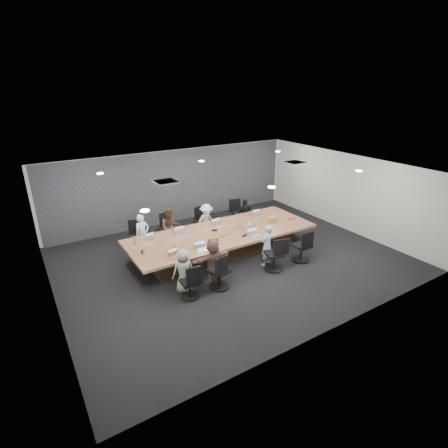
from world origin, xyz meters
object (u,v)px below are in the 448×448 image
chair_7 (302,248)px  canvas_bag (272,219)px  laptop_2 (214,223)px  stapler (245,235)px  person_2 (206,221)px  person_4 (183,271)px  bottle_green_left (134,241)px  snack_packet (291,218)px  conference_table (222,242)px  chair_4 (190,285)px  laptop_6 (256,236)px  chair_6 (274,256)px  person_3 (244,214)px  person_1 (170,227)px  laptop_3 (253,214)px  chair_3 (239,215)px  person_0 (143,234)px  laptop_4 (174,257)px  bottle_clear (188,234)px  chair_5 (219,274)px  chair_2 (202,224)px  person_5 (213,261)px  mug_brown (143,251)px  laptop_0 (148,238)px  person_6 (267,245)px  chair_0 (140,238)px  laptop_5 (203,250)px  laptop_1 (177,231)px  bottle_green_right (240,226)px

chair_7 → canvas_bag: (0.15, 1.62, 0.39)m
laptop_2 → stapler: size_ratio=2.14×
person_2 → person_4: person_2 is taller
bottle_green_left → snack_packet: bearing=-8.7°
conference_table → person_4: size_ratio=5.01×
conference_table → bottle_green_left: 2.75m
chair_4 → laptop_6: laptop_6 is taller
chair_6 → snack_packet: bearing=53.1°
person_3 → snack_packet: person_3 is taller
person_1 → person_3: person_1 is taller
laptop_3 → person_4: 4.37m
chair_3 → person_0: person_0 is taller
laptop_4 → bottle_green_left: bottle_green_left is taller
person_3 → bottle_clear: size_ratio=4.82×
chair_5 → chair_2: bearing=54.0°
person_5 → mug_brown: (-1.52, 1.24, 0.16)m
canvas_bag → chair_2: bearing=135.0°
laptop_2 → snack_packet: size_ratio=1.79×
laptop_0 → person_6: person_6 is taller
chair_2 → person_1: bearing=4.5°
conference_table → bottle_clear: 1.23m
chair_4 → laptop_4: laptop_4 is taller
snack_packet → chair_0: bearing=157.9°
chair_0 → stapler: (2.56, -2.34, 0.39)m
laptop_0 → person_5: (1.02, -2.15, -0.10)m
laptop_4 → chair_4: bearing=-102.3°
laptop_3 → laptop_6: same height
mug_brown → person_0: bearing=71.0°
laptop_5 → bottle_clear: bearing=94.0°
chair_0 → person_3: bearing=-169.5°
laptop_3 → stapler: stapler is taller
chair_3 → bottle_green_left: (-4.44, -1.13, 0.45)m
chair_4 → laptop_1: size_ratio=2.32×
chair_0 → laptop_1: (0.95, -0.90, 0.37)m
chair_3 → chair_7: (0.01, -3.40, 0.01)m
laptop_5 → bottle_green_right: 1.84m
person_6 → bottle_green_right: (-0.15, 1.23, 0.21)m
person_4 → canvas_bag: 4.17m
person_4 → canvas_bag: bearing=-157.2°
laptop_5 → person_6: size_ratio=0.28×
chair_7 → mug_brown: bearing=158.3°
bottle_green_left → laptop_3: bearing=3.0°
bottle_clear → mug_brown: bottle_clear is taller
chair_2 → conference_table: bearing=74.4°
laptop_2 → person_6: size_ratio=0.27×
laptop_0 → chair_5: bearing=106.7°
laptop_0 → bottle_green_right: bearing=155.9°
chair_2 → laptop_2: size_ratio=2.30×
canvas_bag → laptop_3: bearing=100.5°
person_5 → bottle_green_right: person_5 is taller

